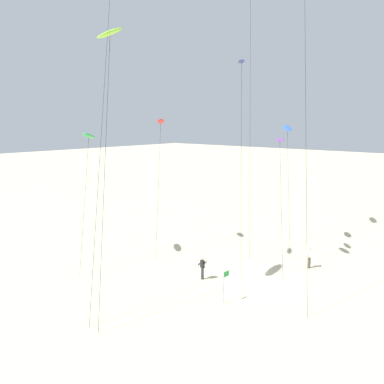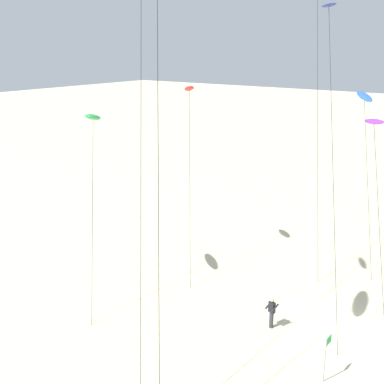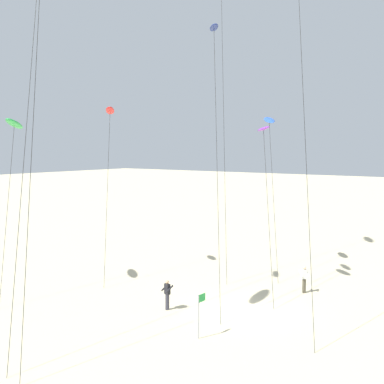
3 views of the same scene
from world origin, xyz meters
name	(u,v)px [view 3 (image 3 of 3)]	position (x,y,z in m)	size (l,w,h in m)	color
ground_plane	(240,311)	(0.00, 0.00, 0.00)	(260.00, 260.00, 0.00)	beige
kite_blue	(269,122)	(9.86, 3.56, 10.77)	(4.49, 3.60, 11.28)	blue
kite_green	(14,124)	(-4.66, 13.32, 10.34)	(4.35, 3.55, 10.84)	green
kite_navy	(214,35)	(1.99, 3.13, 15.58)	(5.63, 4.41, 16.15)	navy
kite_red	(110,112)	(2.23, 11.99, 11.36)	(4.35, 3.50, 11.83)	red
kite_purple	(264,131)	(4.65, 1.20, 9.96)	(4.39, 3.56, 10.34)	purple
kite_flyer_nearest	(167,294)	(-2.23, 3.37, 0.89)	(0.63, 0.65, 1.67)	#33333D
kite_flyer_middle	(304,279)	(5.38, -1.35, 0.89)	(0.73, 0.73, 1.67)	#4C4738
marker_flag	(200,307)	(-4.67, -0.58, 1.49)	(0.57, 0.05, 2.10)	gray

